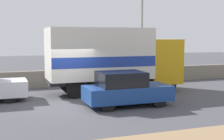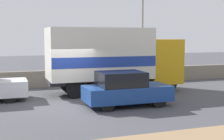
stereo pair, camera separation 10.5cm
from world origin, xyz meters
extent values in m
plane|color=#47474C|center=(0.00, 0.00, 0.00)|extent=(80.00, 80.00, 0.00)
cube|color=gray|center=(0.00, 5.63, 0.51)|extent=(60.00, 0.35, 1.02)
cylinder|color=gray|center=(5.39, 4.46, 3.93)|extent=(0.14, 0.14, 7.86)
cube|color=gold|center=(5.61, 2.41, 1.70)|extent=(1.85, 2.24, 2.51)
cube|color=black|center=(6.52, 2.41, 2.20)|extent=(0.06, 1.91, 1.11)
cube|color=#2D2D33|center=(1.90, 2.41, 0.72)|extent=(5.58, 1.34, 0.25)
cube|color=silver|center=(1.90, 2.41, 2.21)|extent=(5.58, 2.45, 2.73)
cube|color=navy|center=(1.90, 2.41, 1.81)|extent=(5.55, 2.47, 0.55)
cylinder|color=black|center=(5.61, 3.36, 0.49)|extent=(0.99, 0.28, 0.99)
cylinder|color=black|center=(5.61, 1.45, 0.49)|extent=(0.99, 0.28, 0.99)
cylinder|color=black|center=(0.36, 3.36, 0.49)|extent=(0.99, 0.28, 0.99)
cylinder|color=black|center=(0.36, 1.45, 0.49)|extent=(0.99, 0.28, 0.99)
cylinder|color=black|center=(1.48, 3.36, 0.49)|extent=(0.99, 0.28, 0.99)
cylinder|color=black|center=(1.48, 1.45, 0.49)|extent=(0.99, 0.28, 0.99)
cube|color=navy|center=(2.15, -1.02, 0.58)|extent=(3.85, 1.74, 0.67)
cube|color=black|center=(1.84, -1.02, 1.24)|extent=(2.00, 1.60, 0.64)
cylinder|color=black|center=(3.34, -0.27, 0.33)|extent=(0.67, 0.20, 0.67)
cylinder|color=black|center=(3.34, -1.77, 0.33)|extent=(0.67, 0.20, 0.67)
cylinder|color=black|center=(0.95, -0.27, 0.33)|extent=(0.67, 0.20, 0.67)
cylinder|color=black|center=(0.95, -1.77, 0.33)|extent=(0.67, 0.20, 0.67)
cylinder|color=black|center=(-2.80, 2.91, 0.32)|extent=(0.63, 0.20, 0.63)
cylinder|color=black|center=(-2.80, 1.36, 0.32)|extent=(0.63, 0.20, 0.63)
camera|label=1|loc=(-3.14, -13.79, 3.07)|focal=50.00mm
camera|label=2|loc=(-3.04, -13.82, 3.07)|focal=50.00mm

